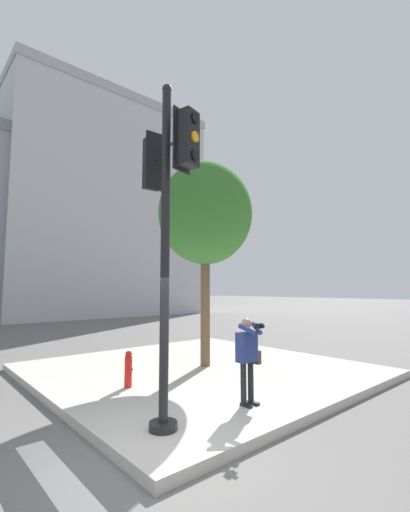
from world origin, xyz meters
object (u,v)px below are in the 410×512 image
(traffic_signal_pole, at_px, (167,207))
(fire_hydrant, at_px, (128,369))
(street_tree, at_px, (205,214))
(person_photographer, at_px, (248,353))

(traffic_signal_pole, height_order, fire_hydrant, traffic_signal_pole)
(traffic_signal_pole, distance_m, fire_hydrant, 3.96)
(traffic_signal_pole, distance_m, street_tree, 4.48)
(person_photographer, height_order, street_tree, street_tree)
(traffic_signal_pole, distance_m, person_photographer, 3.11)
(street_tree, xyz_separation_m, fire_hydrant, (-2.67, -0.48, -3.94))
(street_tree, bearing_deg, fire_hydrant, -169.87)
(fire_hydrant, bearing_deg, street_tree, 10.13)
(fire_hydrant, bearing_deg, person_photographer, -65.33)
(fire_hydrant, bearing_deg, traffic_signal_pole, -105.53)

